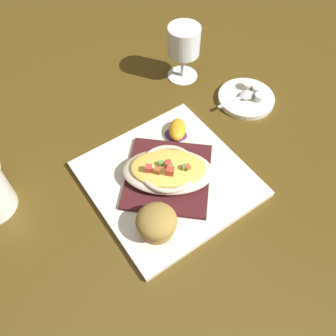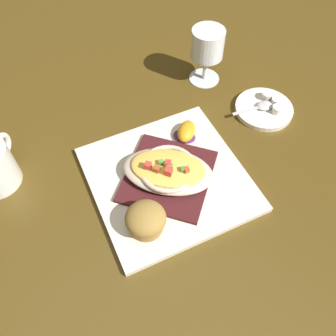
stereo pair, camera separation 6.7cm
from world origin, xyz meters
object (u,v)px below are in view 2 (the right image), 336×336
(gratin_dish, at_px, (168,170))
(spoon, at_px, (263,106))
(creamer_cup_2, at_px, (267,96))
(orange_garnish, at_px, (186,132))
(muffin, at_px, (146,220))
(creamer_cup_0, at_px, (277,109))
(square_plate, at_px, (168,179))
(stemmed_glass, at_px, (207,47))
(creamer_saucer, at_px, (264,109))
(creamer_cup_1, at_px, (277,101))

(gratin_dish, xyz_separation_m, spoon, (-0.06, 0.28, -0.02))
(gratin_dish, bearing_deg, creamer_cup_2, 105.44)
(orange_garnish, xyz_separation_m, spoon, (0.01, 0.19, -0.01))
(gratin_dish, xyz_separation_m, muffin, (0.07, -0.08, 0.00))
(spoon, bearing_deg, muffin, -68.95)
(creamer_cup_0, bearing_deg, square_plate, -82.63)
(creamer_cup_2, bearing_deg, stemmed_glass, -149.44)
(spoon, bearing_deg, orange_garnish, -93.09)
(muffin, bearing_deg, gratin_dish, 131.73)
(square_plate, height_order, creamer_saucer, same)
(creamer_cup_0, distance_m, creamer_cup_1, 0.03)
(muffin, height_order, orange_garnish, muffin)
(spoon, bearing_deg, gratin_dish, -76.98)
(stemmed_glass, distance_m, creamer_cup_2, 0.18)
(muffin, distance_m, stemmed_glass, 0.43)
(creamer_cup_2, bearing_deg, square_plate, -74.57)
(muffin, relative_size, stemmed_glass, 0.54)
(muffin, relative_size, creamer_cup_2, 2.96)
(creamer_saucer, relative_size, creamer_cup_2, 5.40)
(gratin_dish, xyz_separation_m, creamer_cup_1, (-0.06, 0.31, -0.02))
(gratin_dish, xyz_separation_m, stemmed_glass, (-0.22, 0.22, 0.05))
(stemmed_glass, bearing_deg, spoon, 19.67)
(creamer_cup_2, bearing_deg, creamer_saucer, -46.74)
(stemmed_glass, bearing_deg, muffin, -45.83)
(gratin_dish, distance_m, creamer_cup_2, 0.31)
(square_plate, xyz_separation_m, gratin_dish, (0.00, -0.00, 0.03))
(muffin, relative_size, spoon, 0.71)
(gratin_dish, distance_m, creamer_cup_0, 0.30)
(stemmed_glass, xyz_separation_m, creamer_cup_2, (0.14, 0.08, -0.07))
(gratin_dish, relative_size, creamer_cup_2, 8.33)
(gratin_dish, bearing_deg, creamer_saucer, 102.73)
(spoon, relative_size, creamer_cup_1, 4.19)
(creamer_cup_0, bearing_deg, creamer_cup_1, 145.91)
(muffin, height_order, creamer_cup_2, muffin)
(creamer_cup_1, height_order, creamer_cup_2, same)
(spoon, bearing_deg, creamer_cup_1, 81.69)
(creamer_saucer, distance_m, creamer_cup_1, 0.03)
(creamer_cup_1, bearing_deg, creamer_cup_0, -34.09)
(spoon, height_order, creamer_cup_2, creamer_cup_2)
(creamer_saucer, xyz_separation_m, creamer_cup_2, (-0.02, 0.02, 0.01))
(spoon, distance_m, creamer_cup_2, 0.03)
(creamer_saucer, relative_size, creamer_cup_1, 5.40)
(creamer_cup_0, bearing_deg, muffin, -73.40)
(square_plate, height_order, orange_garnish, orange_garnish)
(gratin_dish, height_order, creamer_cup_2, gratin_dish)
(orange_garnish, relative_size, creamer_saucer, 0.52)
(creamer_cup_1, bearing_deg, creamer_cup_2, -162.52)
(spoon, bearing_deg, creamer_cup_2, 127.61)
(creamer_cup_0, xyz_separation_m, creamer_cup_1, (-0.02, 0.01, 0.00))
(muffin, distance_m, spoon, 0.39)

